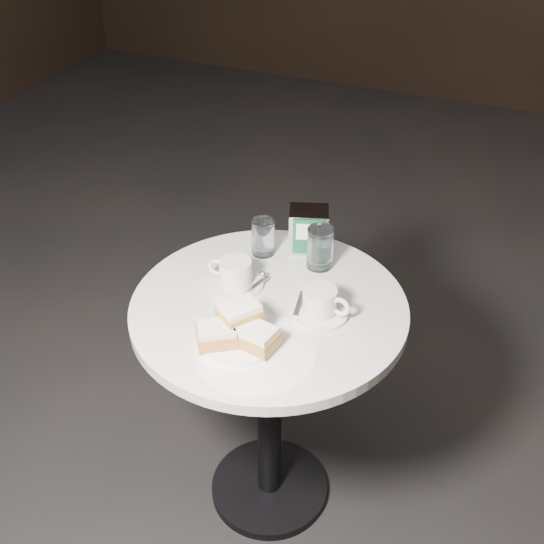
{
  "coord_description": "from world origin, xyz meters",
  "views": [
    {
      "loc": [
        0.54,
        -1.23,
        1.8
      ],
      "look_at": [
        0.0,
        0.02,
        0.83
      ],
      "focal_mm": 45.0,
      "sensor_mm": 36.0,
      "label": 1
    }
  ],
  "objects_px": {
    "napkin_dispenser": "(308,230)",
    "coffee_cup_left": "(235,275)",
    "beignet_plate": "(238,332)",
    "water_glass_left": "(263,237)",
    "coffee_cup_right": "(320,304)",
    "water_glass_right": "(320,248)",
    "cafe_table": "(269,362)"
  },
  "relations": [
    {
      "from": "beignet_plate",
      "to": "water_glass_right",
      "type": "xyz_separation_m",
      "value": [
        0.07,
        0.37,
        0.02
      ]
    },
    {
      "from": "coffee_cup_left",
      "to": "water_glass_right",
      "type": "distance_m",
      "value": 0.24
    },
    {
      "from": "beignet_plate",
      "to": "water_glass_left",
      "type": "distance_m",
      "value": 0.38
    },
    {
      "from": "napkin_dispenser",
      "to": "water_glass_right",
      "type": "bearing_deg",
      "value": -68.29
    },
    {
      "from": "water_glass_left",
      "to": "coffee_cup_right",
      "type": "bearing_deg",
      "value": -39.19
    },
    {
      "from": "beignet_plate",
      "to": "coffee_cup_left",
      "type": "relative_size",
      "value": 1.47
    },
    {
      "from": "cafe_table",
      "to": "water_glass_right",
      "type": "relative_size",
      "value": 6.44
    },
    {
      "from": "coffee_cup_left",
      "to": "coffee_cup_right",
      "type": "relative_size",
      "value": 0.97
    },
    {
      "from": "beignet_plate",
      "to": "water_glass_right",
      "type": "bearing_deg",
      "value": 79.73
    },
    {
      "from": "coffee_cup_right",
      "to": "coffee_cup_left",
      "type": "bearing_deg",
      "value": 177.96
    },
    {
      "from": "cafe_table",
      "to": "water_glass_left",
      "type": "relative_size",
      "value": 7.22
    },
    {
      "from": "water_glass_left",
      "to": "water_glass_right",
      "type": "relative_size",
      "value": 0.89
    },
    {
      "from": "cafe_table",
      "to": "napkin_dispenser",
      "type": "relative_size",
      "value": 5.82
    },
    {
      "from": "coffee_cup_left",
      "to": "water_glass_right",
      "type": "bearing_deg",
      "value": 43.5
    },
    {
      "from": "coffee_cup_left",
      "to": "water_glass_left",
      "type": "bearing_deg",
      "value": 86.99
    },
    {
      "from": "cafe_table",
      "to": "water_glass_left",
      "type": "height_order",
      "value": "water_glass_left"
    },
    {
      "from": "beignet_plate",
      "to": "water_glass_right",
      "type": "height_order",
      "value": "water_glass_right"
    },
    {
      "from": "beignet_plate",
      "to": "coffee_cup_right",
      "type": "distance_m",
      "value": 0.22
    },
    {
      "from": "water_glass_right",
      "to": "water_glass_left",
      "type": "bearing_deg",
      "value": -179.13
    },
    {
      "from": "coffee_cup_left",
      "to": "coffee_cup_right",
      "type": "height_order",
      "value": "same"
    },
    {
      "from": "cafe_table",
      "to": "napkin_dispenser",
      "type": "distance_m",
      "value": 0.38
    },
    {
      "from": "coffee_cup_right",
      "to": "water_glass_left",
      "type": "height_order",
      "value": "water_glass_left"
    },
    {
      "from": "coffee_cup_left",
      "to": "coffee_cup_right",
      "type": "xyz_separation_m",
      "value": [
        0.24,
        -0.03,
        0.0
      ]
    },
    {
      "from": "coffee_cup_right",
      "to": "napkin_dispenser",
      "type": "relative_size",
      "value": 1.23
    },
    {
      "from": "beignet_plate",
      "to": "water_glass_left",
      "type": "relative_size",
      "value": 2.18
    },
    {
      "from": "cafe_table",
      "to": "water_glass_right",
      "type": "xyz_separation_m",
      "value": [
        0.06,
        0.21,
        0.25
      ]
    },
    {
      "from": "coffee_cup_left",
      "to": "coffee_cup_right",
      "type": "bearing_deg",
      "value": -7.63
    },
    {
      "from": "cafe_table",
      "to": "beignet_plate",
      "type": "bearing_deg",
      "value": -92.87
    },
    {
      "from": "beignet_plate",
      "to": "coffee_cup_right",
      "type": "relative_size",
      "value": 1.43
    },
    {
      "from": "napkin_dispenser",
      "to": "coffee_cup_left",
      "type": "bearing_deg",
      "value": -135.47
    },
    {
      "from": "coffee_cup_right",
      "to": "napkin_dispenser",
      "type": "bearing_deg",
      "value": 121.0
    },
    {
      "from": "beignet_plate",
      "to": "napkin_dispenser",
      "type": "height_order",
      "value": "napkin_dispenser"
    }
  ]
}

